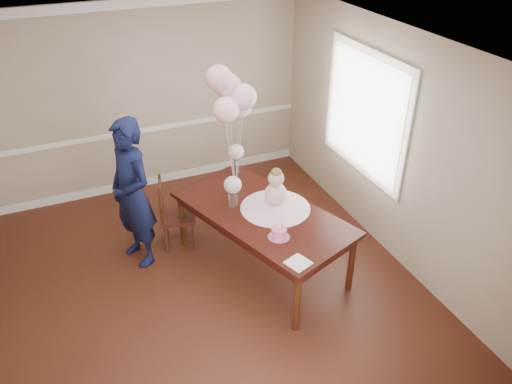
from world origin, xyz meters
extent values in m
cube|color=#34150D|center=(0.00, 0.00, 0.00)|extent=(4.50, 5.00, 0.00)
cube|color=white|center=(0.00, 0.00, 2.70)|extent=(4.50, 5.00, 0.02)
cube|color=tan|center=(0.00, 2.50, 1.35)|extent=(4.50, 0.02, 2.70)
cube|color=tan|center=(0.00, -2.50, 1.35)|extent=(4.50, 0.02, 2.70)
cube|color=tan|center=(2.25, 0.00, 1.35)|extent=(0.02, 5.00, 2.70)
cube|color=white|center=(0.00, 2.49, 0.90)|extent=(4.50, 0.02, 0.07)
cube|color=white|center=(0.00, 2.49, 2.63)|extent=(4.50, 0.02, 0.12)
cube|color=white|center=(0.00, 2.49, 0.06)|extent=(4.50, 0.02, 0.12)
cube|color=white|center=(2.23, 0.50, 1.55)|extent=(0.02, 1.66, 1.56)
cube|color=silver|center=(2.21, 0.50, 1.55)|extent=(0.01, 1.50, 1.40)
cube|color=black|center=(0.69, 0.09, 0.76)|extent=(1.70, 2.32, 0.05)
cube|color=black|center=(0.69, 0.09, 0.68)|extent=(1.56, 2.19, 0.10)
cylinder|color=black|center=(0.60, -0.97, 0.37)|extent=(0.09, 0.09, 0.73)
cylinder|color=black|center=(1.43, -0.67, 0.37)|extent=(0.09, 0.09, 0.73)
cylinder|color=black|center=(-0.05, 0.84, 0.37)|extent=(0.09, 0.09, 0.73)
cylinder|color=black|center=(0.77, 1.14, 0.37)|extent=(0.09, 0.09, 0.73)
cone|color=#F2B2D5|center=(0.85, 0.09, 0.84)|extent=(1.02, 1.02, 0.10)
sphere|color=#EE96C2|center=(0.85, 0.09, 0.97)|extent=(0.25, 0.25, 0.25)
sphere|color=#D4A192|center=(0.85, 0.09, 1.17)|extent=(0.18, 0.18, 0.18)
sphere|color=brown|center=(0.85, 0.09, 1.23)|extent=(0.13, 0.13, 0.13)
cylinder|color=silver|center=(0.65, -0.43, 0.79)|extent=(0.29, 0.29, 0.01)
cylinder|color=#F44D95|center=(0.65, -0.43, 0.85)|extent=(0.20, 0.20, 0.10)
sphere|color=white|center=(0.65, -0.43, 0.91)|extent=(0.03, 0.03, 0.03)
sphere|color=silver|center=(0.67, -0.40, 0.91)|extent=(0.03, 0.03, 0.03)
cylinder|color=silver|center=(0.43, 0.33, 0.87)|extent=(0.13, 0.13, 0.17)
sphere|color=beige|center=(0.43, 0.33, 1.06)|extent=(0.20, 0.20, 0.20)
cylinder|color=white|center=(0.76, 1.06, 0.87)|extent=(0.13, 0.13, 0.17)
sphere|color=beige|center=(0.76, 1.06, 1.06)|extent=(0.20, 0.20, 0.20)
cube|color=white|center=(0.65, -0.87, 0.79)|extent=(0.27, 0.27, 0.01)
cylinder|color=silver|center=(0.59, 0.66, 0.80)|extent=(0.05, 0.05, 0.02)
sphere|color=#FFB4C4|center=(0.49, 0.63, 1.83)|extent=(0.29, 0.29, 0.29)
sphere|color=#EAA6C8|center=(0.71, 0.65, 1.94)|extent=(0.29, 0.29, 0.29)
sphere|color=#DA9AAA|center=(0.58, 0.77, 2.04)|extent=(0.29, 0.29, 0.29)
sphere|color=#D99AA8|center=(0.47, 0.75, 2.14)|extent=(0.29, 0.29, 0.29)
sphere|color=#FFB4D1|center=(0.71, 0.80, 1.78)|extent=(0.29, 0.29, 0.29)
cylinder|color=white|center=(0.54, 0.65, 1.23)|extent=(0.09, 0.04, 0.87)
cylinder|color=white|center=(0.65, 0.66, 1.29)|extent=(0.12, 0.02, 0.98)
cylinder|color=white|center=(0.58, 0.72, 1.34)|extent=(0.02, 0.10, 1.08)
cylinder|color=white|center=(0.53, 0.71, 1.39)|extent=(0.12, 0.07, 1.19)
cylinder|color=silver|center=(0.65, 0.73, 1.21)|extent=(0.12, 0.12, 0.81)
cube|color=#34120E|center=(-0.09, 0.90, 0.41)|extent=(0.49, 0.49, 0.05)
cylinder|color=#3B1D10|center=(-0.29, 0.78, 0.20)|extent=(0.04, 0.04, 0.39)
cylinder|color=black|center=(0.03, 0.70, 0.20)|extent=(0.04, 0.04, 0.39)
cylinder|color=#351C0E|center=(-0.20, 1.10, 0.20)|extent=(0.04, 0.04, 0.39)
cylinder|color=#341D0E|center=(0.11, 1.02, 0.20)|extent=(0.04, 0.04, 0.39)
cylinder|color=#34140E|center=(-0.30, 0.79, 0.68)|extent=(0.04, 0.04, 0.51)
cylinder|color=#371C0F|center=(-0.22, 1.11, 0.68)|extent=(0.04, 0.04, 0.51)
cube|color=#3D1B10|center=(-0.26, 0.95, 0.57)|extent=(0.12, 0.36, 0.05)
cube|color=#3B1E10|center=(-0.26, 0.95, 0.71)|extent=(0.12, 0.36, 0.05)
cube|color=#3B1710|center=(-0.26, 0.95, 0.86)|extent=(0.12, 0.36, 0.05)
imported|color=black|center=(-0.61, 0.81, 0.91)|extent=(0.65, 0.78, 1.83)
camera|label=1|loc=(-1.21, -4.14, 3.93)|focal=35.00mm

